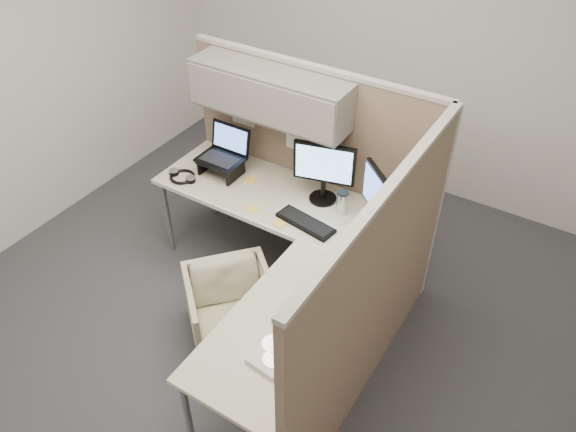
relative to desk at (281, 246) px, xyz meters
The scene contains 19 objects.
ground 0.71m from the desk, 134.71° to the right, with size 4.50×4.50×0.00m, color #38383D.
partition_back 0.88m from the desk, 115.90° to the left, with size 2.00×0.36×1.63m.
partition_right 0.81m from the desk, 13.96° to the right, with size 0.07×2.03×1.63m.
desk is the anchor object (origin of this frame).
office_chair 0.55m from the desk, 121.00° to the right, with size 0.58×0.54×0.59m, color beige.
monitor_left 0.63m from the desk, 89.07° to the left, with size 0.43×0.20×0.47m.
monitor_right 0.71m from the desk, 40.21° to the left, with size 0.35×0.32×0.47m.
laptop_station 0.95m from the desk, 151.00° to the left, with size 0.34×0.29×0.36m.
keyboard 0.25m from the desk, 78.66° to the left, with size 0.43×0.14×0.02m, color black.
mouse 0.40m from the desk, 18.47° to the left, with size 0.09×0.06×0.03m, color black.
travel_mug 0.54m from the desk, 68.24° to the left, with size 0.08×0.08×0.17m.
soda_can_green 0.58m from the desk, 11.46° to the left, with size 0.07×0.07×0.12m, color #B21E1E.
soda_can_silver 0.53m from the desk, 36.09° to the left, with size 0.07×0.07×0.12m, color #1E3FA5.
sticky_note_b 0.18m from the desk, 126.64° to the left, with size 0.08×0.08×0.01m, color yellow.
sticky_note_a 0.40m from the desk, 153.78° to the left, with size 0.08×0.08×0.01m, color yellow.
sticky_note_c 0.74m from the desk, 141.18° to the left, with size 0.08×0.08×0.01m, color yellow.
headphones 1.06m from the desk, 168.40° to the left, with size 0.25×0.20×0.04m.
paper_stack 0.94m from the desk, 60.04° to the right, with size 0.22×0.27×0.03m.
desk_clock 0.62m from the desk, 36.50° to the right, with size 0.08×0.11×0.10m.
Camera 1 is at (1.64, -2.22, 3.21)m, focal length 35.00 mm.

